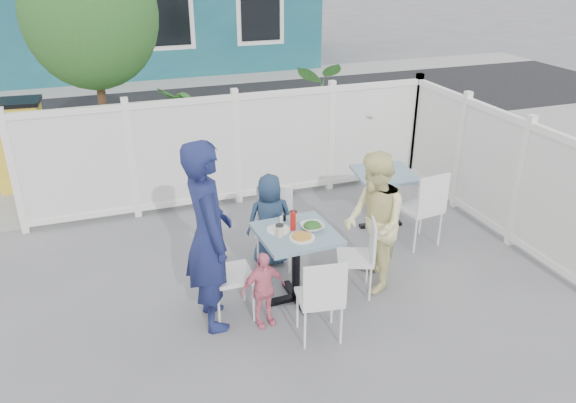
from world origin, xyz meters
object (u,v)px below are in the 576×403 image
object	(u,v)px
main_table	(296,247)
spare_table	(384,185)
man	(208,236)
toddler	(263,289)
chair_back	(274,221)
chair_right	(362,251)
woman	(374,223)
chair_near	(322,294)
utility_cabinet	(21,147)
boy	(270,220)
chair_left	(222,268)

from	to	relation	value
main_table	spare_table	size ratio (longest dim) A/B	0.96
man	toddler	world-z (taller)	man
chair_back	man	size ratio (longest dim) A/B	0.48
man	chair_right	bearing A→B (deg)	-92.20
main_table	woman	bearing A→B (deg)	-1.54
main_table	chair_right	bearing A→B (deg)	-8.31
spare_table	chair_near	bearing A→B (deg)	-130.95
utility_cabinet	toddler	xyz separation A→B (m)	(2.43, -4.52, -0.26)
spare_table	chair_near	xyz separation A→B (m)	(-1.68, -1.94, -0.08)
man	spare_table	bearing A→B (deg)	-64.43
utility_cabinet	spare_table	size ratio (longest dim) A/B	1.56
spare_table	woman	size ratio (longest dim) A/B	0.55
main_table	man	bearing A→B (deg)	-175.93
main_table	woman	xyz separation A→B (m)	(0.87, -0.02, 0.15)
chair_near	man	distance (m)	1.19
man	boy	world-z (taller)	man
chair_back	man	xyz separation A→B (m)	(-0.94, -0.87, 0.42)
utility_cabinet	boy	xyz separation A→B (m)	(2.86, -3.40, -0.11)
spare_table	chair_left	size ratio (longest dim) A/B	0.88
chair_near	man	world-z (taller)	man
chair_back	man	bearing A→B (deg)	63.57
toddler	man	bearing A→B (deg)	145.33
main_table	toddler	world-z (taller)	main_table
utility_cabinet	chair_left	world-z (taller)	utility_cabinet
utility_cabinet	main_table	distance (m)	5.12
chair_back	toddler	xyz separation A→B (m)	(-0.48, -1.10, -0.14)
boy	toddler	world-z (taller)	boy
utility_cabinet	woman	bearing A→B (deg)	-44.26
chair_near	chair_back	bearing A→B (deg)	96.27
chair_back	utility_cabinet	bearing A→B (deg)	-28.91
chair_left	man	distance (m)	0.41
man	toddler	bearing A→B (deg)	-117.46
chair_back	chair_right	bearing A→B (deg)	147.35
chair_left	chair_near	distance (m)	1.04
toddler	main_table	bearing A→B (deg)	25.11
main_table	chair_left	xyz separation A→B (m)	(-0.79, -0.04, -0.07)
utility_cabinet	woman	size ratio (longest dim) A/B	0.86
main_table	man	size ratio (longest dim) A/B	0.42
spare_table	chair_near	size ratio (longest dim) A/B	0.95
chair_right	chair_back	distance (m)	1.14
spare_table	chair_back	distance (m)	1.69
chair_right	woman	bearing A→B (deg)	-41.44
main_table	chair_back	xyz separation A→B (m)	(0.03, 0.81, -0.09)
spare_table	toddler	distance (m)	2.61
spare_table	chair_left	xyz separation A→B (m)	(-2.46, -1.25, -0.04)
spare_table	toddler	size ratio (longest dim) A/B	1.05
chair_near	toddler	size ratio (longest dim) A/B	1.11
chair_left	chair_back	xyz separation A→B (m)	(0.82, 0.84, -0.02)
woman	toddler	distance (m)	1.40
main_table	chair_back	size ratio (longest dim) A/B	0.87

